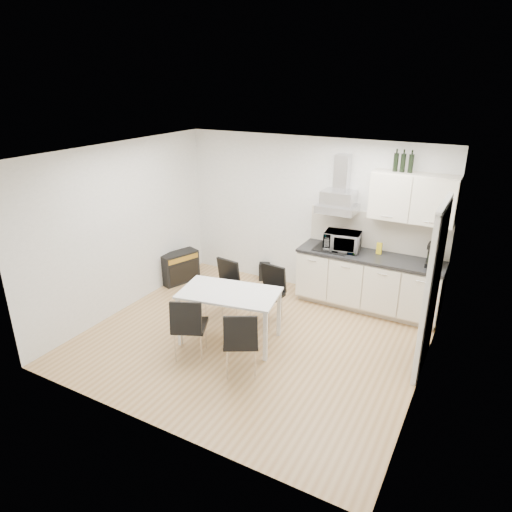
{
  "coord_description": "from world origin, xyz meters",
  "views": [
    {
      "loc": [
        2.73,
        -4.86,
        3.47
      ],
      "look_at": [
        -0.15,
        0.41,
        1.1
      ],
      "focal_mm": 32.0,
      "sensor_mm": 36.0,
      "label": 1
    }
  ],
  "objects": [
    {
      "name": "wall_back",
      "position": [
        0.0,
        2.0,
        1.3
      ],
      "size": [
        4.5,
        0.1,
        2.6
      ],
      "primitive_type": "cube",
      "color": "white",
      "rests_on": "ground"
    },
    {
      "name": "ceiling",
      "position": [
        0.0,
        0.0,
        2.6
      ],
      "size": [
        4.5,
        4.5,
        0.0
      ],
      "primitive_type": "plane",
      "color": "white",
      "rests_on": "wall_back"
    },
    {
      "name": "chair_near_right",
      "position": [
        0.25,
        -0.71,
        0.44
      ],
      "size": [
        0.63,
        0.65,
        0.88
      ],
      "primitive_type": null,
      "rotation": [
        0.0,
        0.0,
        0.52
      ],
      "color": "black",
      "rests_on": "ground"
    },
    {
      "name": "floor_speaker",
      "position": [
        -0.79,
        1.9,
        0.16
      ],
      "size": [
        0.24,
        0.23,
        0.32
      ],
      "primitive_type": "cube",
      "rotation": [
        0.0,
        0.0,
        0.4
      ],
      "color": "black",
      "rests_on": "ground"
    },
    {
      "name": "ground",
      "position": [
        0.0,
        0.0,
        0.0
      ],
      "size": [
        4.5,
        4.5,
        0.0
      ],
      "primitive_type": "plane",
      "color": "tan",
      "rests_on": "ground"
    },
    {
      "name": "wall_left",
      "position": [
        -2.25,
        0.0,
        1.3
      ],
      "size": [
        0.1,
        4.0,
        2.6
      ],
      "primitive_type": "cube",
      "color": "white",
      "rests_on": "ground"
    },
    {
      "name": "dining_table",
      "position": [
        -0.26,
        -0.15,
        0.66
      ],
      "size": [
        1.44,
        0.99,
        0.75
      ],
      "rotation": [
        0.0,
        0.0,
        0.18
      ],
      "color": "white",
      "rests_on": "ground"
    },
    {
      "name": "wall_right",
      "position": [
        2.25,
        0.0,
        1.3
      ],
      "size": [
        0.1,
        4.0,
        2.6
      ],
      "primitive_type": "cube",
      "color": "white",
      "rests_on": "ground"
    },
    {
      "name": "chair_far_right",
      "position": [
        -0.04,
        0.52,
        0.44
      ],
      "size": [
        0.5,
        0.55,
        0.88
      ],
      "primitive_type": null,
      "rotation": [
        0.0,
        0.0,
        3.02
      ],
      "color": "black",
      "rests_on": "ground"
    },
    {
      "name": "kitchenette",
      "position": [
        1.19,
        1.73,
        0.83
      ],
      "size": [
        2.22,
        0.64,
        2.52
      ],
      "color": "beige",
      "rests_on": "ground"
    },
    {
      "name": "chair_near_left",
      "position": [
        -0.51,
        -0.72,
        0.44
      ],
      "size": [
        0.61,
        0.64,
        0.88
      ],
      "primitive_type": null,
      "rotation": [
        0.0,
        0.0,
        0.43
      ],
      "color": "black",
      "rests_on": "ground"
    },
    {
      "name": "guitar_amp",
      "position": [
        -2.09,
        1.1,
        0.28
      ],
      "size": [
        0.5,
        0.73,
        0.56
      ],
      "rotation": [
        0.0,
        0.0,
        -0.34
      ],
      "color": "black",
      "rests_on": "ground"
    },
    {
      "name": "chair_far_left",
      "position": [
        -0.75,
        0.38,
        0.44
      ],
      "size": [
        0.51,
        0.56,
        0.88
      ],
      "primitive_type": null,
      "rotation": [
        0.0,
        0.0,
        3.0
      ],
      "color": "black",
      "rests_on": "ground"
    },
    {
      "name": "doorway",
      "position": [
        2.21,
        0.55,
        1.05
      ],
      "size": [
        0.08,
        1.04,
        2.1
      ],
      "primitive_type": "cube",
      "color": "white",
      "rests_on": "ground"
    },
    {
      "name": "wall_front",
      "position": [
        0.0,
        -2.0,
        1.3
      ],
      "size": [
        4.5,
        0.1,
        2.6
      ],
      "primitive_type": "cube",
      "color": "white",
      "rests_on": "ground"
    }
  ]
}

